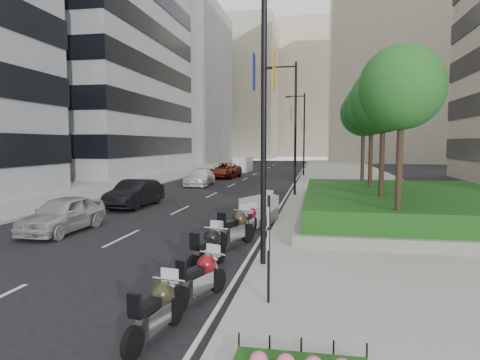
% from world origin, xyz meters
% --- Properties ---
extents(ground, '(160.00, 160.00, 0.00)m').
position_xyz_m(ground, '(0.00, 0.00, 0.00)').
color(ground, black).
rests_on(ground, ground).
extents(sidewalk_right, '(10.00, 100.00, 0.15)m').
position_xyz_m(sidewalk_right, '(9.00, 30.00, 0.07)').
color(sidewalk_right, '#9E9B93').
rests_on(sidewalk_right, ground).
extents(sidewalk_left, '(8.00, 100.00, 0.15)m').
position_xyz_m(sidewalk_left, '(-12.00, 30.00, 0.07)').
color(sidewalk_left, '#9E9B93').
rests_on(sidewalk_left, ground).
extents(lane_edge, '(0.12, 100.00, 0.01)m').
position_xyz_m(lane_edge, '(3.70, 30.00, 0.01)').
color(lane_edge, silver).
rests_on(lane_edge, ground).
extents(lane_centre, '(0.12, 100.00, 0.01)m').
position_xyz_m(lane_centre, '(-1.50, 30.00, 0.01)').
color(lane_centre, silver).
rests_on(lane_centre, ground).
extents(building_grey_mid, '(22.00, 26.00, 40.00)m').
position_xyz_m(building_grey_mid, '(-24.00, 38.00, 20.00)').
color(building_grey_mid, gray).
rests_on(building_grey_mid, ground).
extents(building_grey_far, '(22.00, 26.00, 30.00)m').
position_xyz_m(building_grey_far, '(-24.00, 70.00, 15.00)').
color(building_grey_far, gray).
rests_on(building_grey_far, ground).
extents(building_cream_right, '(28.00, 24.00, 36.00)m').
position_xyz_m(building_cream_right, '(22.00, 80.00, 18.00)').
color(building_cream_right, '#B7AD93').
rests_on(building_cream_right, ground).
extents(building_cream_left, '(26.00, 24.00, 34.00)m').
position_xyz_m(building_cream_left, '(-18.00, 100.00, 17.00)').
color(building_cream_left, '#B7AD93').
rests_on(building_cream_left, ground).
extents(building_cream_centre, '(30.00, 24.00, 38.00)m').
position_xyz_m(building_cream_centre, '(2.00, 120.00, 19.00)').
color(building_cream_centre, '#B7AD93').
rests_on(building_cream_centre, ground).
extents(planter, '(10.00, 14.00, 0.40)m').
position_xyz_m(planter, '(10.00, 10.00, 0.35)').
color(planter, gray).
rests_on(planter, sidewalk_right).
extents(hedge, '(9.40, 13.40, 0.80)m').
position_xyz_m(hedge, '(10.00, 10.00, 0.95)').
color(hedge, '#1A4915').
rests_on(hedge, planter).
extents(tree_0, '(2.80, 2.80, 6.30)m').
position_xyz_m(tree_0, '(8.50, 4.00, 5.42)').
color(tree_0, '#332319').
rests_on(tree_0, planter).
extents(tree_1, '(2.80, 2.80, 6.30)m').
position_xyz_m(tree_1, '(8.50, 8.00, 5.42)').
color(tree_1, '#332319').
rests_on(tree_1, planter).
extents(tree_2, '(2.80, 2.80, 6.30)m').
position_xyz_m(tree_2, '(8.50, 12.00, 5.42)').
color(tree_2, '#332319').
rests_on(tree_2, planter).
extents(tree_3, '(2.80, 2.80, 6.30)m').
position_xyz_m(tree_3, '(8.50, 16.00, 5.42)').
color(tree_3, '#332319').
rests_on(tree_3, planter).
extents(lamp_post_0, '(2.34, 0.45, 9.00)m').
position_xyz_m(lamp_post_0, '(4.14, 1.00, 5.07)').
color(lamp_post_0, black).
rests_on(lamp_post_0, ground).
extents(lamp_post_1, '(2.34, 0.45, 9.00)m').
position_xyz_m(lamp_post_1, '(4.14, 18.00, 5.07)').
color(lamp_post_1, black).
rests_on(lamp_post_1, ground).
extents(lamp_post_2, '(2.34, 0.45, 9.00)m').
position_xyz_m(lamp_post_2, '(4.14, 36.00, 5.07)').
color(lamp_post_2, black).
rests_on(lamp_post_2, ground).
extents(parking_sign, '(0.06, 0.32, 2.50)m').
position_xyz_m(parking_sign, '(4.80, -2.00, 1.46)').
color(parking_sign, black).
rests_on(parking_sign, ground).
extents(motorcycle_0, '(0.68, 2.04, 1.02)m').
position_xyz_m(motorcycle_0, '(2.95, -3.82, 0.54)').
color(motorcycle_0, black).
rests_on(motorcycle_0, ground).
extents(motorcycle_1, '(0.92, 1.99, 1.03)m').
position_xyz_m(motorcycle_1, '(3.23, -1.80, 0.55)').
color(motorcycle_1, black).
rests_on(motorcycle_1, ground).
extents(motorcycle_2, '(0.80, 2.25, 1.13)m').
position_xyz_m(motorcycle_2, '(2.77, 0.60, 0.61)').
color(motorcycle_2, black).
rests_on(motorcycle_2, ground).
extents(motorcycle_3, '(1.15, 2.34, 1.23)m').
position_xyz_m(motorcycle_3, '(3.02, 3.41, 0.66)').
color(motorcycle_3, black).
rests_on(motorcycle_3, ground).
extents(motorcycle_4, '(0.69, 2.07, 1.03)m').
position_xyz_m(motorcycle_4, '(3.16, 5.60, 0.55)').
color(motorcycle_4, black).
rests_on(motorcycle_4, ground).
extents(motorcycle_5, '(1.58, 2.22, 1.25)m').
position_xyz_m(motorcycle_5, '(3.29, 7.63, 0.62)').
color(motorcycle_5, black).
rests_on(motorcycle_5, ground).
extents(motorcycle_6, '(0.98, 2.06, 1.08)m').
position_xyz_m(motorcycle_6, '(3.26, 9.78, 0.58)').
color(motorcycle_6, black).
rests_on(motorcycle_6, ground).
extents(car_a, '(1.89, 4.39, 1.48)m').
position_xyz_m(car_a, '(-4.35, 4.59, 0.74)').
color(car_a, '#B0B0B2').
rests_on(car_a, ground).
extents(car_b, '(1.84, 4.77, 1.55)m').
position_xyz_m(car_b, '(-4.37, 11.59, 0.77)').
color(car_b, black).
rests_on(car_b, ground).
extents(car_c, '(2.33, 5.10, 1.45)m').
position_xyz_m(car_c, '(-4.13, 24.33, 0.72)').
color(car_c, white).
rests_on(car_c, ground).
extents(car_d, '(2.97, 5.80, 1.57)m').
position_xyz_m(car_d, '(-3.86, 32.96, 0.78)').
color(car_d, maroon).
rests_on(car_d, ground).
extents(delivery_van, '(1.86, 4.62, 1.92)m').
position_xyz_m(delivery_van, '(-3.68, 42.97, 0.90)').
color(delivery_van, white).
rests_on(delivery_van, ground).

